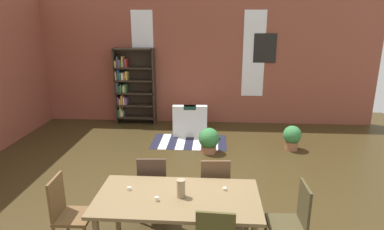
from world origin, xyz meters
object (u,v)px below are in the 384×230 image
object	(u,v)px
dining_table	(178,203)
vase_on_table	(181,188)
bookshelf_tall	(132,85)
armchair_white	(190,122)
dining_chair_far_left	(153,185)
dining_chair_head_right	(293,220)
dining_chair_far_right	(215,187)
potted_plant_corner	(209,140)
potted_plant_by_shelf	(292,137)
dining_chair_head_left	(68,212)

from	to	relation	value
dining_table	vase_on_table	bearing A→B (deg)	0.00
bookshelf_tall	armchair_white	size ratio (longest dim) A/B	2.34
dining_chair_far_left	dining_chair_head_right	world-z (taller)	same
armchair_white	dining_chair_far_right	bearing A→B (deg)	-80.76
vase_on_table	armchair_white	size ratio (longest dim) A/B	0.25
dining_chair_far_right	bookshelf_tall	distance (m)	4.89
dining_chair_head_right	vase_on_table	bearing A→B (deg)	-179.89
potted_plant_corner	vase_on_table	bearing A→B (deg)	-94.82
dining_chair_head_right	bookshelf_tall	xyz separation A→B (m)	(-3.03, 5.06, 0.50)
dining_chair_far_right	bookshelf_tall	xyz separation A→B (m)	(-2.15, 4.36, 0.50)
dining_chair_far_left	bookshelf_tall	world-z (taller)	bookshelf_tall
dining_table	armchair_white	size ratio (longest dim) A/B	2.22
armchair_white	potted_plant_by_shelf	size ratio (longest dim) A/B	1.60
dining_chair_head_left	bookshelf_tall	size ratio (longest dim) A/B	0.48
dining_chair_far_left	potted_plant_corner	world-z (taller)	dining_chair_far_left
dining_chair_far_right	armchair_white	xyz separation A→B (m)	(-0.59, 3.65, -0.23)
dining_chair_far_right	potted_plant_corner	bearing A→B (deg)	92.79
potted_plant_corner	dining_table	bearing A→B (deg)	-95.56
potted_plant_corner	potted_plant_by_shelf	bearing A→B (deg)	8.92
vase_on_table	potted_plant_corner	xyz separation A→B (m)	(0.26, 3.13, -0.59)
dining_table	potted_plant_corner	bearing A→B (deg)	84.44
dining_chair_far_right	dining_chair_far_left	xyz separation A→B (m)	(-0.84, 0.00, 0.00)
dining_chair_far_right	armchair_white	distance (m)	3.70
potted_plant_by_shelf	potted_plant_corner	size ratio (longest dim) A/B	0.99
dining_chair_head_left	potted_plant_corner	bearing A→B (deg)	62.83
dining_table	potted_plant_by_shelf	size ratio (longest dim) A/B	3.53
dining_chair_far_right	dining_chair_far_left	bearing A→B (deg)	180.00
dining_chair_far_right	dining_chair_far_left	world-z (taller)	same
armchair_white	vase_on_table	bearing A→B (deg)	-87.22
armchair_white	potted_plant_by_shelf	xyz separation A→B (m)	(2.23, -0.94, 0.01)
dining_chair_far_right	dining_chair_head_left	world-z (taller)	same
armchair_white	potted_plant_by_shelf	world-z (taller)	armchair_white
dining_chair_head_right	potted_plant_corner	world-z (taller)	dining_chair_head_right
bookshelf_tall	dining_table	bearing A→B (deg)	-71.11
dining_chair_head_left	potted_plant_by_shelf	distance (m)	4.79
dining_chair_head_right	potted_plant_by_shelf	world-z (taller)	dining_chair_head_right
vase_on_table	dining_chair_head_right	world-z (taller)	vase_on_table
dining_chair_head_right	armchair_white	distance (m)	4.59
dining_table	dining_chair_far_left	size ratio (longest dim) A/B	1.96
dining_table	bookshelf_tall	distance (m)	5.36
potted_plant_corner	bookshelf_tall	bearing A→B (deg)	136.53
armchair_white	dining_table	bearing A→B (deg)	-87.75
armchair_white	potted_plant_corner	world-z (taller)	armchair_white
dining_chair_head_right	bookshelf_tall	world-z (taller)	bookshelf_tall
vase_on_table	dining_chair_far_left	size ratio (longest dim) A/B	0.22
dining_chair_head_right	dining_chair_head_left	xyz separation A→B (m)	(-2.61, -0.00, 0.00)
dining_chair_head_right	dining_chair_head_left	bearing A→B (deg)	-179.89
dining_chair_far_right	dining_chair_far_left	distance (m)	0.84
dining_chair_far_right	potted_plant_by_shelf	size ratio (longest dim) A/B	1.81
dining_chair_head_left	vase_on_table	bearing A→B (deg)	0.10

